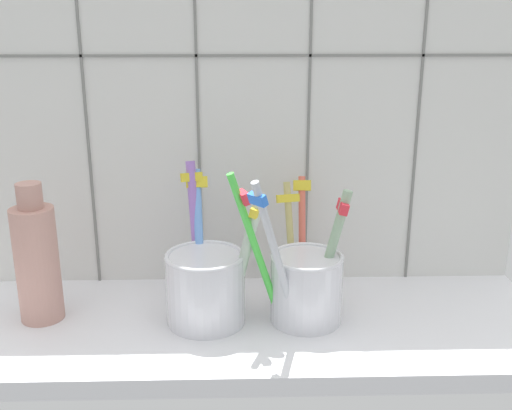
{
  "coord_description": "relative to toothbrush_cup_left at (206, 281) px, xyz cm",
  "views": [
    {
      "loc": [
        -1.66,
        -58.3,
        33.33
      ],
      "look_at": [
        0.0,
        0.4,
        14.96
      ],
      "focal_mm": 42.19,
      "sensor_mm": 36.0,
      "label": 1
    }
  ],
  "objects": [
    {
      "name": "toothbrush_cup_left",
      "position": [
        0.0,
        0.0,
        0.0
      ],
      "size": [
        10.57,
        10.92,
        16.37
      ],
      "color": "silver",
      "rests_on": "counter_slab"
    },
    {
      "name": "toothbrush_cup_right",
      "position": [
        10.51,
        -0.16,
        0.05
      ],
      "size": [
        12.47,
        14.62,
        17.18
      ],
      "color": "silver",
      "rests_on": "counter_slab"
    },
    {
      "name": "tile_wall_back",
      "position": [
        5.3,
        11.39,
        16.08
      ],
      "size": [
        64.0,
        2.2,
        45.0
      ],
      "color": "silver",
      "rests_on": "ground"
    },
    {
      "name": "counter_slab",
      "position": [
        5.3,
        -0.6,
        -5.42
      ],
      "size": [
        64.0,
        22.0,
        2.0
      ],
      "primitive_type": "cube",
      "color": "silver",
      "rests_on": "ground"
    },
    {
      "name": "ceramic_vase",
      "position": [
        -17.9,
        0.66,
        2.34
      ],
      "size": [
        4.57,
        4.57,
        15.22
      ],
      "color": "tan",
      "rests_on": "counter_slab"
    }
  ]
}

